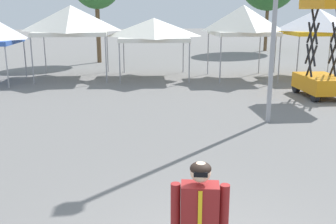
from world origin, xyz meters
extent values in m
cylinder|color=#9E9EA3|center=(-6.00, 13.57, 1.02)|extent=(0.06, 0.06, 2.04)
cylinder|color=#9E9EA3|center=(-5.90, 16.69, 1.02)|extent=(0.06, 0.06, 2.04)
cylinder|color=#9E9EA3|center=(-5.09, 14.46, 1.18)|extent=(0.06, 0.06, 2.36)
cylinder|color=#9E9EA3|center=(-1.72, 14.46, 1.18)|extent=(0.06, 0.06, 2.36)
cylinder|color=#9E9EA3|center=(-5.09, 17.83, 1.18)|extent=(0.06, 0.06, 2.36)
cylinder|color=#9E9EA3|center=(-1.72, 17.83, 1.18)|extent=(0.06, 0.06, 2.36)
pyramid|color=white|center=(-3.41, 16.14, 2.98)|extent=(3.54, 3.54, 1.24)
cube|color=white|center=(-3.41, 16.14, 2.26)|extent=(3.51, 3.51, 0.20)
cylinder|color=#9E9EA3|center=(-1.08, 14.16, 1.04)|extent=(0.06, 0.06, 2.08)
cylinder|color=#9E9EA3|center=(2.18, 13.91, 1.04)|extent=(0.06, 0.06, 2.08)
cylinder|color=#9E9EA3|center=(-0.83, 17.43, 1.04)|extent=(0.06, 0.06, 2.08)
cylinder|color=#9E9EA3|center=(2.43, 17.18, 1.04)|extent=(0.06, 0.06, 2.08)
pyramid|color=white|center=(0.68, 15.67, 2.53)|extent=(3.69, 3.69, 0.91)
cube|color=white|center=(0.68, 15.67, 1.98)|extent=(3.66, 3.66, 0.20)
cylinder|color=#9E9EA3|center=(3.57, 13.48, 1.18)|extent=(0.06, 0.06, 2.37)
cylinder|color=#9E9EA3|center=(6.42, 13.42, 1.18)|extent=(0.06, 0.06, 2.37)
cylinder|color=#9E9EA3|center=(3.63, 16.32, 1.18)|extent=(0.06, 0.06, 2.37)
cylinder|color=#9E9EA3|center=(6.47, 16.26, 1.18)|extent=(0.06, 0.06, 2.37)
pyramid|color=white|center=(5.02, 14.87, 2.99)|extent=(3.04, 3.04, 1.25)
cube|color=white|center=(5.02, 14.87, 2.27)|extent=(3.02, 3.02, 0.20)
cylinder|color=#9E9EA3|center=(7.29, 13.34, 1.18)|extent=(0.06, 0.06, 2.37)
cylinder|color=#9E9EA3|center=(7.43, 16.44, 1.18)|extent=(0.06, 0.06, 2.37)
cylinder|color=#9E9EA3|center=(10.53, 16.30, 1.18)|extent=(0.06, 0.06, 2.37)
pyramid|color=white|center=(8.91, 14.82, 2.90)|extent=(3.40, 3.40, 1.07)
cube|color=yellow|center=(8.91, 14.82, 2.27)|extent=(3.37, 3.37, 0.20)
cylinder|color=black|center=(6.18, 9.33, 0.24)|extent=(0.20, 0.49, 0.48)
cylinder|color=black|center=(6.23, 11.05, 0.24)|extent=(0.20, 0.49, 0.48)
cylinder|color=black|center=(7.42, 11.02, 0.24)|extent=(0.20, 0.49, 0.48)
cube|color=orange|center=(6.80, 10.17, 0.54)|extent=(1.47, 2.34, 0.60)
cylinder|color=black|center=(6.31, 10.19, 1.26)|extent=(0.11, 0.91, 1.65)
cylinder|color=black|center=(6.31, 10.19, 1.26)|extent=(0.11, 0.91, 1.65)
cylinder|color=black|center=(7.29, 10.16, 1.26)|extent=(0.11, 0.91, 1.65)
cylinder|color=black|center=(7.29, 10.16, 1.26)|extent=(0.11, 0.91, 1.65)
cylinder|color=black|center=(6.31, 10.19, 2.09)|extent=(0.11, 0.91, 1.65)
cylinder|color=black|center=(6.31, 10.19, 2.09)|extent=(0.11, 0.91, 1.65)
cylinder|color=black|center=(7.29, 10.16, 2.09)|extent=(0.11, 0.91, 1.65)
cylinder|color=black|center=(7.29, 10.16, 2.09)|extent=(0.11, 0.91, 1.65)
cylinder|color=black|center=(6.31, 10.19, 2.92)|extent=(0.11, 0.91, 1.65)
cylinder|color=black|center=(6.31, 10.19, 2.92)|extent=(0.11, 0.91, 1.65)
cube|color=orange|center=(6.80, 10.17, 3.46)|extent=(1.40, 2.23, 0.12)
cube|color=maroon|center=(-0.31, -0.46, 1.22)|extent=(0.46, 0.31, 0.60)
cylinder|color=maroon|center=(-0.57, -0.41, 1.24)|extent=(0.11, 0.11, 0.56)
cylinder|color=maroon|center=(-0.04, -0.52, 1.24)|extent=(0.11, 0.11, 0.56)
sphere|color=beige|center=(-0.31, -0.46, 1.67)|extent=(0.23, 0.23, 0.23)
ellipsoid|color=black|center=(-0.31, -0.46, 1.71)|extent=(0.23, 0.23, 0.14)
cube|color=black|center=(-0.33, -0.57, 1.68)|extent=(0.15, 0.05, 0.06)
cube|color=yellow|center=(-0.33, -0.59, 1.27)|extent=(0.05, 0.02, 0.46)
cylinder|color=brown|center=(-2.37, 22.10, 1.95)|extent=(0.28, 0.28, 3.91)
cylinder|color=brown|center=(11.32, 28.08, 2.03)|extent=(0.28, 0.28, 4.06)
camera|label=1|loc=(-1.16, -4.34, 3.36)|focal=42.02mm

